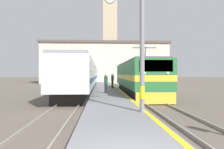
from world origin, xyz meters
name	(u,v)px	position (x,y,z in m)	size (l,w,h in m)	color
ground_plane	(105,87)	(0.00, 30.00, 0.00)	(200.00, 200.00, 0.00)	#60564C
platform	(106,88)	(0.00, 25.00, 0.20)	(3.07, 140.00, 0.40)	slate
rail_track_near	(128,89)	(3.03, 25.00, 0.03)	(2.83, 140.00, 0.16)	#60564C
rail_track_far	(85,89)	(-2.84, 25.00, 0.03)	(2.84, 140.00, 0.16)	#60564C
locomotive_train	(137,78)	(3.03, 17.61, 1.76)	(2.92, 15.70, 4.40)	black
passenger_train	(89,75)	(-2.84, 35.31, 1.96)	(2.92, 53.37, 3.60)	black
catenary_mast	(144,30)	(1.29, 5.30, 4.15)	(2.13, 0.24, 7.49)	gray
person_on_platform	(112,80)	(0.76, 22.20, 1.37)	(0.34, 0.34, 1.84)	#23232D
second_waiting_passenger	(106,83)	(-0.22, 15.16, 1.33)	(0.34, 0.34, 1.77)	#23232D
clock_tower	(110,27)	(1.86, 55.55, 15.09)	(4.78, 4.78, 28.54)	tan
station_building	(105,63)	(0.31, 45.32, 4.68)	(28.64, 7.21, 9.31)	beige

